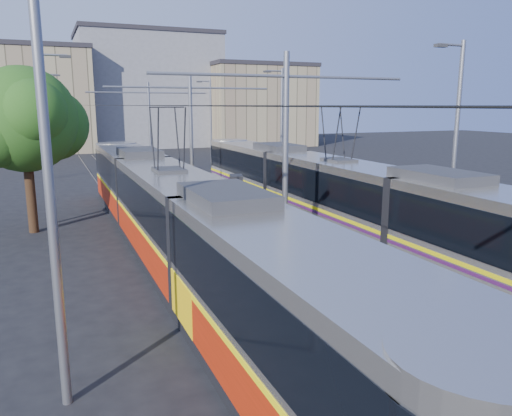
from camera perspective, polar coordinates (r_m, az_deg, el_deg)
name	(u,v)px	position (r m, az deg, el deg)	size (l,w,h in m)	color
ground	(449,374)	(11.84, 21.20, -17.24)	(160.00, 160.00, 0.00)	black
platform	(209,212)	(25.99, -5.44, -0.41)	(4.00, 50.00, 0.30)	gray
tactile_strip_left	(181,211)	(25.58, -8.55, -0.33)	(0.70, 50.00, 0.01)	gray
tactile_strip_right	(235,206)	(26.41, -2.44, 0.18)	(0.70, 50.00, 0.01)	gray
rails	(209,214)	(26.02, -5.44, -0.70)	(8.71, 70.00, 0.03)	gray
tram_left	(171,216)	(18.03, -9.72, -0.86)	(2.43, 30.08, 5.50)	black
tram_right	(337,195)	(21.17, 9.29, 1.43)	(2.43, 28.93, 5.50)	black
catenary	(226,129)	(22.74, -3.49, 9.02)	(9.20, 70.00, 7.00)	gray
street_lamps	(186,130)	(29.30, -7.96, 8.86)	(15.18, 38.22, 8.00)	gray
shelter	(236,198)	(22.76, -2.26, 1.20)	(0.86, 1.11, 2.16)	black
tree	(32,121)	(23.98, -24.27, 9.03)	(4.97, 4.60, 7.22)	#382314
building_left	(20,100)	(67.35, -25.33, 11.14)	(16.32, 12.24, 12.41)	gray
building_centre	(148,90)	(72.59, -12.28, 13.01)	(18.36, 14.28, 15.13)	gray
building_right	(257,105)	(70.84, 0.15, 11.68)	(14.28, 10.20, 11.11)	gray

